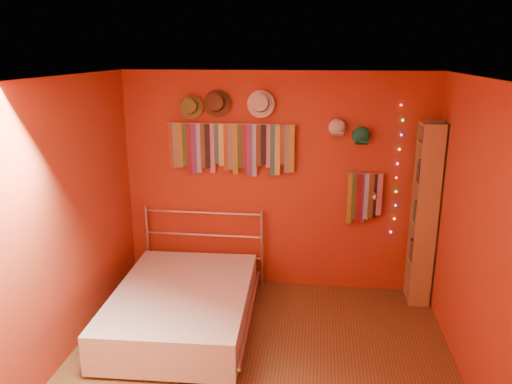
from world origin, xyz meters
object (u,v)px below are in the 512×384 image
at_px(tie_rack, 230,147).
at_px(bookshelf, 428,214).
at_px(reading_lamp, 375,196).
at_px(bed, 183,306).

distance_m(tie_rack, bookshelf, 2.27).
height_order(tie_rack, bookshelf, bookshelf).
xyz_separation_m(reading_lamp, bookshelf, (0.57, -0.01, -0.17)).
relative_size(bookshelf, bed, 1.02).
bearing_deg(bed, reading_lamp, 22.36).
height_order(tie_rack, reading_lamp, tie_rack).
bearing_deg(tie_rack, bed, -107.85).
height_order(reading_lamp, bookshelf, bookshelf).
distance_m(bookshelf, bed, 2.76).
bearing_deg(bookshelf, reading_lamp, 178.92).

